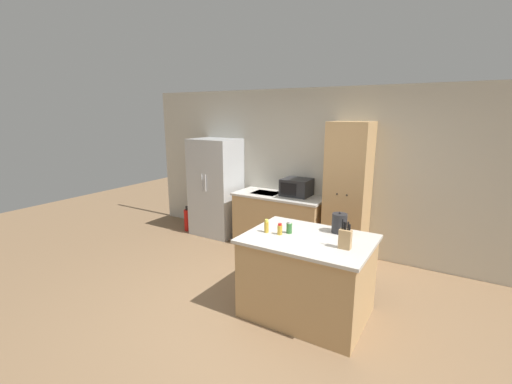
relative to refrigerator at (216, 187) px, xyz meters
The scene contains 13 objects.
ground_plane 2.97m from the refrigerator, 44.04° to the right, with size 14.00×14.00×0.00m, color #846647.
wall_back 2.11m from the refrigerator, ahead, with size 7.20×0.06×2.60m.
refrigerator is the anchor object (origin of this frame).
back_counter 1.38m from the refrigerator, ahead, with size 1.52×0.67×0.90m.
pantry_cabinet 2.42m from the refrigerator, ahead, with size 0.59×0.57×2.10m.
kitchen_island 2.99m from the refrigerator, 32.72° to the right, with size 1.35×1.00×0.91m.
microwave 1.58m from the refrigerator, ahead, with size 0.45×0.40×0.27m.
knife_block 3.38m from the refrigerator, 30.28° to the right, with size 0.12×0.07×0.30m.
spice_bottle_tall_dark 2.64m from the refrigerator, 39.96° to the right, with size 0.05×0.05×0.15m.
spice_bottle_short_red 2.76m from the refrigerator, 35.15° to the right, with size 0.06×0.06×0.14m.
spice_bottle_amber_oil 2.76m from the refrigerator, 37.58° to the right, with size 0.05×0.05×0.13m.
kettle 3.01m from the refrigerator, 25.15° to the right, with size 0.17×0.17×0.24m.
fire_extinguisher 0.89m from the refrigerator, 160.85° to the right, with size 0.13×0.13×0.49m.
Camera 1 is at (1.76, -2.89, 2.22)m, focal length 24.00 mm.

